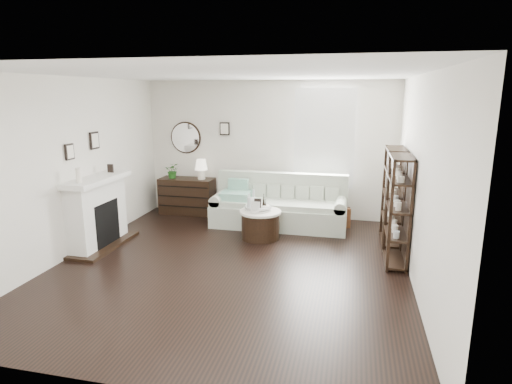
% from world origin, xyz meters
% --- Properties ---
extents(room, '(5.50, 5.50, 5.50)m').
position_xyz_m(room, '(0.73, 2.70, 1.60)').
color(room, black).
rests_on(room, ground).
extents(fireplace, '(0.50, 1.40, 1.84)m').
position_xyz_m(fireplace, '(-2.32, 0.30, 0.54)').
color(fireplace, white).
rests_on(fireplace, ground).
extents(shelf_unit_far, '(0.30, 0.80, 1.60)m').
position_xyz_m(shelf_unit_far, '(2.33, 1.55, 0.80)').
color(shelf_unit_far, black).
rests_on(shelf_unit_far, ground).
extents(shelf_unit_near, '(0.30, 0.80, 1.60)m').
position_xyz_m(shelf_unit_near, '(2.33, 0.65, 0.80)').
color(shelf_unit_near, black).
rests_on(shelf_unit_near, ground).
extents(sofa, '(2.50, 0.86, 0.97)m').
position_xyz_m(sofa, '(0.35, 2.08, 0.32)').
color(sofa, beige).
rests_on(sofa, ground).
extents(quilt, '(0.55, 0.45, 0.14)m').
position_xyz_m(quilt, '(-0.47, 1.95, 0.57)').
color(quilt, '#279166').
rests_on(quilt, sofa).
extents(suitcase, '(0.58, 0.37, 0.37)m').
position_xyz_m(suitcase, '(1.38, 2.18, 0.18)').
color(suitcase, brown).
rests_on(suitcase, ground).
extents(dresser, '(1.11, 0.48, 0.74)m').
position_xyz_m(dresser, '(-1.66, 2.47, 0.37)').
color(dresser, black).
rests_on(dresser, ground).
extents(table_lamp, '(0.26, 0.26, 0.41)m').
position_xyz_m(table_lamp, '(-1.33, 2.47, 0.95)').
color(table_lamp, beige).
rests_on(table_lamp, dresser).
extents(potted_plant, '(0.34, 0.31, 0.32)m').
position_xyz_m(potted_plant, '(-1.94, 2.42, 0.90)').
color(potted_plant, '#1F5719').
rests_on(potted_plant, dresser).
extents(drum_table, '(0.71, 0.71, 0.49)m').
position_xyz_m(drum_table, '(0.16, 1.27, 0.25)').
color(drum_table, black).
rests_on(drum_table, ground).
extents(pedestal_table, '(0.47, 0.47, 0.57)m').
position_xyz_m(pedestal_table, '(0.11, 1.30, 0.52)').
color(pedestal_table, silver).
rests_on(pedestal_table, ground).
extents(eiffel_drum, '(0.13, 0.13, 0.18)m').
position_xyz_m(eiffel_drum, '(0.24, 1.32, 0.58)').
color(eiffel_drum, black).
rests_on(eiffel_drum, drum_table).
extents(bottle_drum, '(0.07, 0.07, 0.31)m').
position_xyz_m(bottle_drum, '(-0.02, 1.19, 0.65)').
color(bottle_drum, silver).
rests_on(bottle_drum, drum_table).
extents(card_frame_drum, '(0.15, 0.06, 0.20)m').
position_xyz_m(card_frame_drum, '(0.11, 1.09, 0.59)').
color(card_frame_drum, silver).
rests_on(card_frame_drum, drum_table).
extents(eiffel_ped, '(0.13, 0.13, 0.19)m').
position_xyz_m(eiffel_ped, '(0.20, 1.33, 0.66)').
color(eiffel_ped, black).
rests_on(eiffel_ped, pedestal_table).
extents(flask_ped, '(0.15, 0.15, 0.28)m').
position_xyz_m(flask_ped, '(0.03, 1.32, 0.71)').
color(flask_ped, silver).
rests_on(flask_ped, pedestal_table).
extents(card_frame_ped, '(0.12, 0.05, 0.16)m').
position_xyz_m(card_frame_ped, '(0.13, 1.18, 0.65)').
color(card_frame_ped, black).
rests_on(card_frame_ped, pedestal_table).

